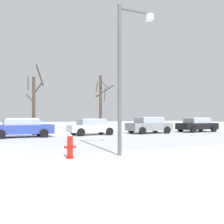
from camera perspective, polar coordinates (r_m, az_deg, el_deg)
The scene contains 8 objects.
fire_hydrant at distance 10.08m, azimuth -9.04°, elevation -7.30°, with size 0.44×0.30×0.90m.
street_lamp at distance 10.98m, azimuth 2.96°, elevation 10.23°, with size 1.69×0.36×6.11m.
parked_car_blue at distance 20.83m, azimuth -18.95°, elevation -3.17°, with size 4.58×2.22×1.42m.
parked_car_white at distance 22.13m, azimuth -4.45°, elevation -3.17°, with size 3.85×2.11×1.36m.
parked_car_gray at distance 24.49m, azimuth 7.99°, elevation -2.80°, with size 4.11×2.20×1.49m.
parked_car_black at distance 27.78m, azimuth 17.86°, elevation -2.61°, with size 4.15×2.10×1.42m.
tree_far_left at distance 24.81m, azimuth -2.42°, elevation 2.10°, with size 1.95×2.16×5.41m.
tree_far_right at distance 23.38m, azimuth -16.47°, elevation 2.07°, with size 1.50×1.60×5.87m.
Camera 1 is at (0.72, -11.62, 1.58)m, focal length 42.40 mm.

